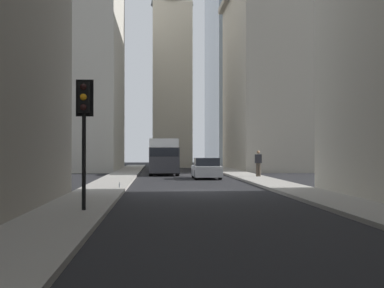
# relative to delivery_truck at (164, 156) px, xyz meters

# --- Properties ---
(ground_plane) EXTENTS (135.00, 135.00, 0.00)m
(ground_plane) POSITION_rel_delivery_truck_xyz_m (-17.92, -1.40, -1.46)
(ground_plane) COLOR black
(sidewalk_right) EXTENTS (90.00, 2.20, 0.14)m
(sidewalk_right) POSITION_rel_delivery_truck_xyz_m (-17.92, 3.10, -1.39)
(sidewalk_right) COLOR gray
(sidewalk_right) RESTS_ON ground_plane
(sidewalk_left) EXTENTS (90.00, 2.20, 0.14)m
(sidewalk_left) POSITION_rel_delivery_truck_xyz_m (-17.92, -5.90, -1.39)
(sidewalk_left) COLOR gray
(sidewalk_left) RESTS_ON ground_plane
(building_left_far) EXTENTS (17.10, 10.50, 21.37)m
(building_left_far) POSITION_rel_delivery_truck_xyz_m (11.33, -11.99, 9.24)
(building_left_far) COLOR #A8A091
(building_left_far) RESTS_ON ground_plane
(building_right_far) EXTENTS (16.13, 10.00, 30.96)m
(building_right_far) POSITION_rel_delivery_truck_xyz_m (11.22, 9.20, 14.02)
(building_right_far) COLOR #B7B2A5
(building_right_far) RESTS_ON ground_plane
(church_spire) EXTENTS (4.89, 4.89, 31.87)m
(church_spire) POSITION_rel_delivery_truck_xyz_m (20.13, -1.19, 15.22)
(church_spire) COLOR beige
(church_spire) RESTS_ON ground_plane
(delivery_truck) EXTENTS (6.46, 2.25, 2.84)m
(delivery_truck) POSITION_rel_delivery_truck_xyz_m (0.00, 0.00, 0.00)
(delivery_truck) COLOR silver
(delivery_truck) RESTS_ON ground_plane
(sedan_silver) EXTENTS (4.30, 1.78, 1.42)m
(sedan_silver) POSITION_rel_delivery_truck_xyz_m (-6.47, -2.80, -0.80)
(sedan_silver) COLOR #B7BABF
(sedan_silver) RESTS_ON ground_plane
(traffic_light_foreground) EXTENTS (0.43, 0.52, 3.87)m
(traffic_light_foreground) POSITION_rel_delivery_truck_xyz_m (-27.58, 2.69, 1.52)
(traffic_light_foreground) COLOR black
(traffic_light_foreground) RESTS_ON sidewalk_right
(pedestrian) EXTENTS (0.26, 0.44, 1.77)m
(pedestrian) POSITION_rel_delivery_truck_xyz_m (-6.23, -6.39, -0.35)
(pedestrian) COLOR #473D33
(pedestrian) RESTS_ON sidewalk_left
(discarded_bottle) EXTENTS (0.07, 0.07, 0.27)m
(discarded_bottle) POSITION_rel_delivery_truck_xyz_m (-17.45, 2.31, -1.21)
(discarded_bottle) COLOR #999EA3
(discarded_bottle) RESTS_ON sidewalk_right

